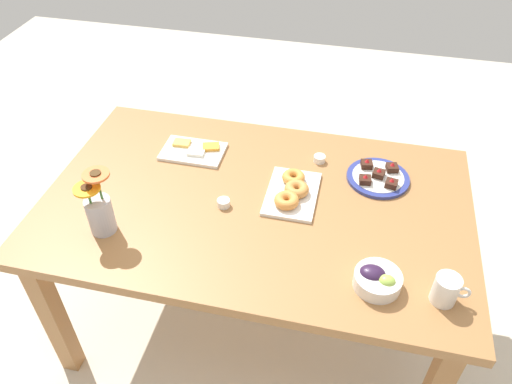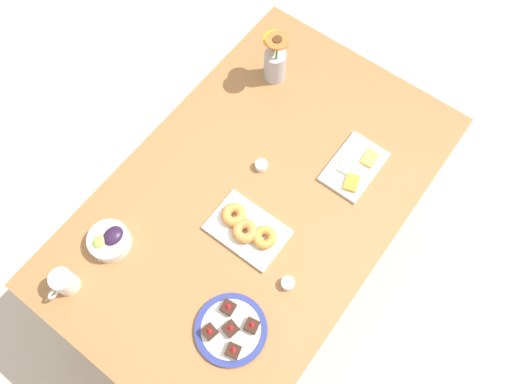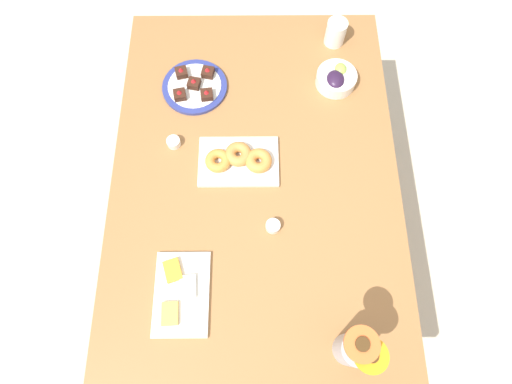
{
  "view_description": "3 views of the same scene",
  "coord_description": "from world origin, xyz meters",
  "px_view_note": "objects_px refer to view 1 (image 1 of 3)",
  "views": [
    {
      "loc": [
        0.31,
        -1.36,
        2.01
      ],
      "look_at": [
        0.0,
        0.0,
        0.78
      ],
      "focal_mm": 35.0,
      "sensor_mm": 36.0,
      "label": 1
    },
    {
      "loc": [
        0.6,
        0.45,
        2.46
      ],
      "look_at": [
        0.0,
        0.0,
        0.78
      ],
      "focal_mm": 35.0,
      "sensor_mm": 36.0,
      "label": 2
    },
    {
      "loc": [
        -0.48,
        0.0,
        2.01
      ],
      "look_at": [
        0.0,
        0.0,
        0.78
      ],
      "focal_mm": 28.0,
      "sensor_mm": 36.0,
      "label": 3
    }
  ],
  "objects_px": {
    "jam_cup_honey": "(224,203)",
    "jam_cup_berry": "(319,158)",
    "croissant_platter": "(292,191)",
    "dining_table": "(256,216)",
    "dessert_plate": "(378,177)",
    "grape_bowl": "(377,279)",
    "flower_vase": "(100,211)",
    "coffee_mug": "(446,289)",
    "cheese_platter": "(194,151)"
  },
  "relations": [
    {
      "from": "coffee_mug",
      "to": "croissant_platter",
      "type": "bearing_deg",
      "value": 145.16
    },
    {
      "from": "croissant_platter",
      "to": "jam_cup_berry",
      "type": "bearing_deg",
      "value": 72.55
    },
    {
      "from": "dining_table",
      "to": "croissant_platter",
      "type": "xyz_separation_m",
      "value": [
        0.13,
        0.06,
        0.11
      ]
    },
    {
      "from": "dessert_plate",
      "to": "jam_cup_honey",
      "type": "bearing_deg",
      "value": -152.71
    },
    {
      "from": "cheese_platter",
      "to": "croissant_platter",
      "type": "xyz_separation_m",
      "value": [
        0.45,
        -0.18,
        0.01
      ]
    },
    {
      "from": "jam_cup_honey",
      "to": "jam_cup_berry",
      "type": "distance_m",
      "value": 0.47
    },
    {
      "from": "cheese_platter",
      "to": "flower_vase",
      "type": "relative_size",
      "value": 1.04
    },
    {
      "from": "dining_table",
      "to": "croissant_platter",
      "type": "relative_size",
      "value": 5.71
    },
    {
      "from": "dining_table",
      "to": "flower_vase",
      "type": "distance_m",
      "value": 0.58
    },
    {
      "from": "coffee_mug",
      "to": "flower_vase",
      "type": "distance_m",
      "value": 1.15
    },
    {
      "from": "flower_vase",
      "to": "cheese_platter",
      "type": "bearing_deg",
      "value": 71.77
    },
    {
      "from": "croissant_platter",
      "to": "cheese_platter",
      "type": "bearing_deg",
      "value": 158.62
    },
    {
      "from": "grape_bowl",
      "to": "flower_vase",
      "type": "relative_size",
      "value": 0.6
    },
    {
      "from": "jam_cup_honey",
      "to": "cheese_platter",
      "type": "bearing_deg",
      "value": 126.22
    },
    {
      "from": "cheese_platter",
      "to": "dessert_plate",
      "type": "height_order",
      "value": "dessert_plate"
    },
    {
      "from": "dining_table",
      "to": "flower_vase",
      "type": "xyz_separation_m",
      "value": [
        -0.49,
        -0.27,
        0.17
      ]
    },
    {
      "from": "coffee_mug",
      "to": "jam_cup_honey",
      "type": "relative_size",
      "value": 2.37
    },
    {
      "from": "dining_table",
      "to": "dessert_plate",
      "type": "bearing_deg",
      "value": 27.2
    },
    {
      "from": "jam_cup_honey",
      "to": "dessert_plate",
      "type": "bearing_deg",
      "value": 27.29
    },
    {
      "from": "cheese_platter",
      "to": "jam_cup_berry",
      "type": "xyz_separation_m",
      "value": [
        0.52,
        0.06,
        0.01
      ]
    },
    {
      "from": "dessert_plate",
      "to": "flower_vase",
      "type": "bearing_deg",
      "value": -151.81
    },
    {
      "from": "jam_cup_berry",
      "to": "dining_table",
      "type": "bearing_deg",
      "value": -124.82
    },
    {
      "from": "jam_cup_honey",
      "to": "dessert_plate",
      "type": "relative_size",
      "value": 0.2
    },
    {
      "from": "cheese_platter",
      "to": "flower_vase",
      "type": "xyz_separation_m",
      "value": [
        -0.17,
        -0.5,
        0.08
      ]
    },
    {
      "from": "cheese_platter",
      "to": "flower_vase",
      "type": "height_order",
      "value": "flower_vase"
    },
    {
      "from": "dining_table",
      "to": "cheese_platter",
      "type": "relative_size",
      "value": 6.15
    },
    {
      "from": "grape_bowl",
      "to": "cheese_platter",
      "type": "distance_m",
      "value": 0.95
    },
    {
      "from": "cheese_platter",
      "to": "dessert_plate",
      "type": "distance_m",
      "value": 0.77
    },
    {
      "from": "dining_table",
      "to": "flower_vase",
      "type": "bearing_deg",
      "value": -150.94
    },
    {
      "from": "dining_table",
      "to": "cheese_platter",
      "type": "xyz_separation_m",
      "value": [
        -0.32,
        0.23,
        0.09
      ]
    },
    {
      "from": "coffee_mug",
      "to": "jam_cup_honey",
      "type": "xyz_separation_m",
      "value": [
        -0.77,
        0.26,
        -0.04
      ]
    },
    {
      "from": "dining_table",
      "to": "jam_cup_honey",
      "type": "xyz_separation_m",
      "value": [
        -0.11,
        -0.06,
        0.1
      ]
    },
    {
      "from": "dining_table",
      "to": "jam_cup_berry",
      "type": "height_order",
      "value": "jam_cup_berry"
    },
    {
      "from": "coffee_mug",
      "to": "croissant_platter",
      "type": "xyz_separation_m",
      "value": [
        -0.54,
        0.37,
        -0.03
      ]
    },
    {
      "from": "coffee_mug",
      "to": "croissant_platter",
      "type": "height_order",
      "value": "coffee_mug"
    },
    {
      "from": "cheese_platter",
      "to": "flower_vase",
      "type": "bearing_deg",
      "value": -108.23
    },
    {
      "from": "jam_cup_honey",
      "to": "dining_table",
      "type": "bearing_deg",
      "value": 27.63
    },
    {
      "from": "grape_bowl",
      "to": "croissant_platter",
      "type": "bearing_deg",
      "value": 132.5
    },
    {
      "from": "dining_table",
      "to": "jam_cup_berry",
      "type": "relative_size",
      "value": 33.33
    },
    {
      "from": "cheese_platter",
      "to": "jam_cup_honey",
      "type": "bearing_deg",
      "value": -53.78
    },
    {
      "from": "coffee_mug",
      "to": "grape_bowl",
      "type": "distance_m",
      "value": 0.2
    },
    {
      "from": "dining_table",
      "to": "jam_cup_honey",
      "type": "relative_size",
      "value": 33.33
    },
    {
      "from": "dining_table",
      "to": "cheese_platter",
      "type": "bearing_deg",
      "value": 144.28
    },
    {
      "from": "grape_bowl",
      "to": "jam_cup_berry",
      "type": "bearing_deg",
      "value": 113.43
    },
    {
      "from": "jam_cup_honey",
      "to": "flower_vase",
      "type": "relative_size",
      "value": 0.19
    },
    {
      "from": "dessert_plate",
      "to": "croissant_platter",
      "type": "bearing_deg",
      "value": -151.35
    },
    {
      "from": "croissant_platter",
      "to": "grape_bowl",
      "type": "bearing_deg",
      "value": -47.5
    },
    {
      "from": "dessert_plate",
      "to": "coffee_mug",
      "type": "bearing_deg",
      "value": -67.92
    },
    {
      "from": "croissant_platter",
      "to": "flower_vase",
      "type": "relative_size",
      "value": 1.12
    },
    {
      "from": "jam_cup_berry",
      "to": "grape_bowl",
      "type": "bearing_deg",
      "value": -66.57
    }
  ]
}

